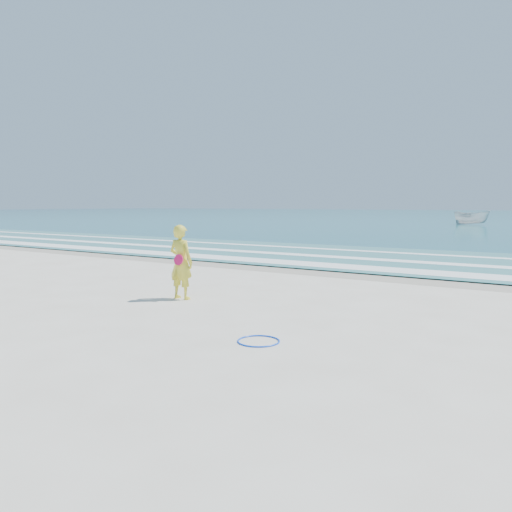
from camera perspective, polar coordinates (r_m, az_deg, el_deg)
The scene contains 9 objects.
ground at distance 9.89m, azimuth -12.45°, elevation -7.82°, with size 400.00×400.00×0.00m, color silver.
wet_sand at distance 17.32m, azimuth 9.18°, elevation -1.86°, with size 400.00×2.40×0.00m, color #B2A893.
shallow at distance 21.96m, azimuth 14.42°, elevation -0.22°, with size 400.00×10.00×0.01m, color #59B7AD.
foam_near at distance 18.51m, azimuth 10.79°, elevation -1.23°, with size 400.00×1.40×0.01m, color white.
foam_mid at distance 21.21m, azimuth 13.73°, elevation -0.39°, with size 400.00×0.90×0.01m, color white.
foam_far at distance 24.33m, azimuth 16.28°, elevation 0.33°, with size 400.00×0.60×0.01m, color white.
hoop at distance 8.60m, azimuth 0.30°, elevation -9.69°, with size 0.73×0.73×0.03m, color blue.
boat at distance 61.06m, azimuth 23.41°, elevation 4.07°, with size 1.58×4.20×1.62m, color silver.
woman at distance 12.37m, azimuth -8.57°, elevation -0.68°, with size 0.67×0.44×1.83m.
Camera 1 is at (6.85, -6.74, 2.33)m, focal length 35.00 mm.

